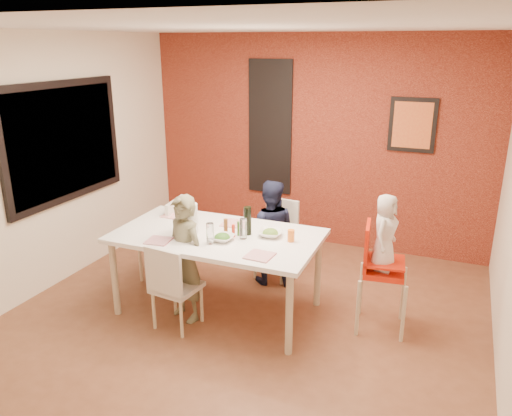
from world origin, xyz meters
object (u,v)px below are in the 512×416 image
at_px(chair_left, 167,234).
at_px(toddler, 385,232).
at_px(chair_far, 278,234).
at_px(child_far, 270,232).
at_px(wine_bottle, 248,221).
at_px(dining_table, 217,241).
at_px(chair_near, 171,284).
at_px(child_near, 185,259).
at_px(paper_towel_roll, 191,219).
at_px(high_chair, 379,267).

distance_m(chair_left, toddler, 2.43).
relative_size(chair_far, child_far, 0.74).
relative_size(chair_far, wine_bottle, 3.18).
height_order(dining_table, chair_near, chair_near).
height_order(toddler, wine_bottle, toddler).
xyz_separation_m(chair_near, child_far, (0.47, 1.28, 0.12)).
bearing_deg(chair_near, child_far, -104.37).
bearing_deg(chair_left, child_near, 35.72).
distance_m(child_far, paper_towel_roll, 1.06).
height_order(chair_far, high_chair, high_chair).
distance_m(chair_near, child_near, 0.28).
xyz_separation_m(high_chair, toddler, (0.03, 0.01, 0.34)).
distance_m(chair_far, child_far, 0.26).
distance_m(child_near, wine_bottle, 0.70).
xyz_separation_m(child_far, wine_bottle, (0.03, -0.68, 0.37)).
xyz_separation_m(chair_near, paper_towel_roll, (-0.01, 0.41, 0.50)).
bearing_deg(wine_bottle, toddler, 8.69).
bearing_deg(child_far, high_chair, 143.24).
xyz_separation_m(chair_far, high_chair, (1.26, -0.74, 0.13)).
relative_size(dining_table, wine_bottle, 7.17).
bearing_deg(dining_table, child_far, 72.55).
height_order(chair_far, chair_left, chair_left).
xyz_separation_m(chair_near, high_chair, (1.74, 0.78, 0.15)).
distance_m(high_chair, child_near, 1.81).
height_order(high_chair, child_near, child_near).
bearing_deg(chair_near, dining_table, -108.84).
distance_m(chair_left, child_far, 1.16).
relative_size(chair_near, child_far, 0.71).
height_order(child_far, toddler, toddler).
bearing_deg(child_near, high_chair, 38.44).
bearing_deg(chair_far, high_chair, -24.90).
bearing_deg(toddler, chair_far, 69.12).
xyz_separation_m(chair_near, chair_far, (0.48, 1.51, 0.02)).
bearing_deg(chair_near, paper_towel_roll, -82.66).
xyz_separation_m(dining_table, chair_near, (-0.23, -0.49, -0.27)).
height_order(chair_left, high_chair, high_chair).
bearing_deg(chair_near, child_near, -85.91).
distance_m(chair_near, child_far, 1.37).
distance_m(dining_table, wine_bottle, 0.36).
distance_m(chair_left, child_near, 0.94).
bearing_deg(toddler, dining_table, 109.50).
xyz_separation_m(chair_far, child_far, (-0.01, -0.24, 0.10)).
relative_size(toddler, paper_towel_roll, 2.38).
relative_size(chair_left, high_chair, 0.92).
bearing_deg(chair_far, child_far, -86.36).
distance_m(toddler, wine_bottle, 1.27).
xyz_separation_m(child_far, paper_towel_roll, (-0.48, -0.86, 0.38)).
height_order(dining_table, chair_far, chair_far).
relative_size(high_chair, paper_towel_roll, 3.44).
height_order(chair_near, toddler, toddler).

